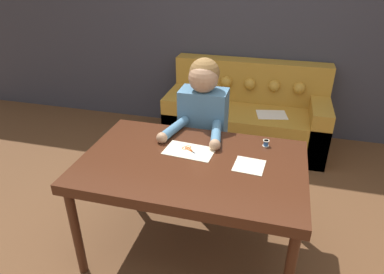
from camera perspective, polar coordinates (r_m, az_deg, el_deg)
ground_plane at (r=2.68m, az=1.85°, el=-18.13°), size 16.00×16.00×0.00m
wall_back at (r=4.02m, az=9.56°, el=18.62°), size 8.00×0.06×2.60m
dining_table at (r=2.26m, az=-0.02°, el=-5.54°), size 1.45×0.93×0.75m
couch at (r=3.92m, az=9.05°, el=3.42°), size 1.72×0.78×0.90m
person at (r=2.81m, az=1.80°, el=1.07°), size 0.46×0.63×1.26m
pattern_paper_main at (r=2.33m, az=-0.46°, el=-2.34°), size 0.35×0.23×0.00m
pattern_paper_offcut at (r=2.20m, az=9.51°, el=-4.73°), size 0.20×0.20×0.00m
scissors at (r=2.33m, az=-0.30°, el=-2.23°), size 0.19×0.17×0.01m
thread_spool at (r=2.44m, az=12.22°, el=-1.01°), size 0.04×0.04×0.05m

